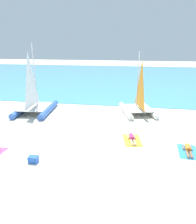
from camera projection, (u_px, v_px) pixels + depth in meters
The scene contains 9 objects.
ground_plane at pixel (107, 107), 21.11m from camera, with size 120.00×120.00×0.00m, color silver.
ocean_water at pixel (120, 77), 40.34m from camera, with size 120.00×40.00×0.05m, color #4C9EB7.
sailboat_blue at pixel (35, 103), 19.31m from camera, with size 3.41×4.96×6.14m.
sailboat_white at pixel (138, 105), 19.12m from camera, with size 3.64×4.70×5.42m.
towel_middle at pixel (132, 140), 13.92m from camera, with size 1.10×1.90×0.01m, color yellow.
sunbather_middle at pixel (132, 138), 13.94m from camera, with size 0.66×1.57×0.30m.
towel_right at pixel (188, 152), 12.46m from camera, with size 1.10×1.90×0.01m, color #338CD8.
sunbather_right at pixel (188, 149), 12.48m from camera, with size 0.57×1.57×0.30m.
cooler_box at pixel (33, 159), 11.31m from camera, with size 0.50×0.36×0.36m, color blue.
Camera 1 is at (2.50, -10.08, 6.09)m, focal length 33.90 mm.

